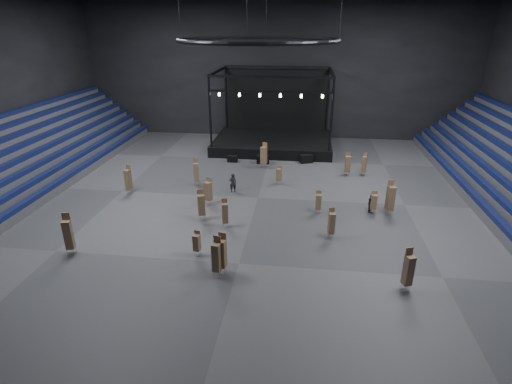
# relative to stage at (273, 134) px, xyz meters

# --- Properties ---
(floor) EXTENTS (50.00, 50.00, 0.00)m
(floor) POSITION_rel_stage_xyz_m (-0.00, -16.24, -1.45)
(floor) COLOR #424244
(floor) RESTS_ON ground
(wall_back) EXTENTS (50.00, 0.20, 18.00)m
(wall_back) POSITION_rel_stage_xyz_m (-0.00, 4.76, 7.55)
(wall_back) COLOR black
(wall_back) RESTS_ON ground
(wall_front) EXTENTS (50.00, 0.20, 18.00)m
(wall_front) POSITION_rel_stage_xyz_m (-0.00, -37.24, 7.55)
(wall_front) COLOR black
(wall_front) RESTS_ON ground
(bleachers_left) EXTENTS (7.20, 40.00, 6.40)m
(bleachers_left) POSITION_rel_stage_xyz_m (-22.94, -16.24, 0.28)
(bleachers_left) COLOR #49494B
(bleachers_left) RESTS_ON floor
(stage) EXTENTS (14.00, 10.00, 9.20)m
(stage) POSITION_rel_stage_xyz_m (0.00, 0.00, 0.00)
(stage) COLOR black
(stage) RESTS_ON floor
(truss_ring) EXTENTS (12.30, 12.30, 5.15)m
(truss_ring) POSITION_rel_stage_xyz_m (-0.00, -16.24, 11.55)
(truss_ring) COLOR black
(truss_ring) RESTS_ON ceiling
(flight_case_left) EXTENTS (1.12, 0.63, 0.72)m
(flight_case_left) POSITION_rel_stage_xyz_m (-3.94, -6.82, -1.09)
(flight_case_left) COLOR black
(flight_case_left) RESTS_ON floor
(flight_case_mid) EXTENTS (1.40, 0.76, 0.91)m
(flight_case_mid) POSITION_rel_stage_xyz_m (-0.55, -6.87, -1.00)
(flight_case_mid) COLOR black
(flight_case_mid) RESTS_ON floor
(flight_case_right) EXTENTS (1.52, 1.12, 0.91)m
(flight_case_right) POSITION_rel_stage_xyz_m (4.15, -6.08, -1.00)
(flight_case_right) COLOR black
(flight_case_right) RESTS_ON floor
(chair_stack_0) EXTENTS (0.68, 0.68, 2.94)m
(chair_stack_0) POSITION_rel_stage_xyz_m (10.77, -18.30, 0.05)
(chair_stack_0) COLOR silver
(chair_stack_0) RESTS_ON floor
(chair_stack_1) EXTENTS (0.55, 0.55, 2.69)m
(chair_stack_1) POSITION_rel_stage_xyz_m (-1.09, -28.22, -0.09)
(chair_stack_1) COLOR silver
(chair_stack_1) RESTS_ON floor
(chair_stack_2) EXTENTS (0.58, 0.58, 2.73)m
(chair_stack_2) POSITION_rel_stage_xyz_m (-11.58, -16.68, -0.07)
(chair_stack_2) COLOR silver
(chair_stack_2) RESTS_ON floor
(chair_stack_3) EXTENTS (0.58, 0.58, 2.69)m
(chair_stack_3) POSITION_rel_stage_xyz_m (-0.86, -27.79, -0.07)
(chair_stack_3) COLOR silver
(chair_stack_3) RESTS_ON floor
(chair_stack_4) EXTENTS (0.54, 0.54, 2.28)m
(chair_stack_4) POSITION_rel_stage_xyz_m (-1.82, -21.90, -0.27)
(chair_stack_4) COLOR silver
(chair_stack_4) RESTS_ON floor
(chair_stack_5) EXTENTS (0.51, 0.51, 2.32)m
(chair_stack_5) POSITION_rel_stage_xyz_m (5.98, -22.63, -0.26)
(chair_stack_5) COLOR silver
(chair_stack_5) RESTS_ON floor
(chair_stack_6) EXTENTS (0.63, 0.63, 2.94)m
(chair_stack_6) POSITION_rel_stage_xyz_m (-11.26, -26.87, 0.04)
(chair_stack_6) COLOR silver
(chair_stack_6) RESTS_ON floor
(chair_stack_7) EXTENTS (0.69, 0.69, 2.42)m
(chair_stack_7) POSITION_rel_stage_xyz_m (-3.99, -18.11, -0.18)
(chair_stack_7) COLOR silver
(chair_stack_7) RESTS_ON floor
(chair_stack_8) EXTENTS (0.53, 0.53, 2.36)m
(chair_stack_8) POSITION_rel_stage_xyz_m (9.87, -9.32, -0.25)
(chair_stack_8) COLOR silver
(chair_stack_8) RESTS_ON floor
(chair_stack_9) EXTENTS (0.57, 0.57, 2.40)m
(chair_stack_9) POSITION_rel_stage_xyz_m (8.24, -9.57, -0.20)
(chair_stack_9) COLOR silver
(chair_stack_9) RESTS_ON floor
(chair_stack_10) EXTENTS (0.68, 0.68, 2.48)m
(chair_stack_10) POSITION_rel_stage_xyz_m (-3.87, -20.92, -0.15)
(chair_stack_10) COLOR silver
(chair_stack_10) RESTS_ON floor
(chair_stack_11) EXTENTS (0.61, 0.61, 2.69)m
(chair_stack_11) POSITION_rel_stage_xyz_m (9.96, -28.22, -0.09)
(chair_stack_11) COLOR silver
(chair_stack_11) RESTS_ON floor
(chair_stack_12) EXTENTS (0.47, 0.47, 1.90)m
(chair_stack_12) POSITION_rel_stage_xyz_m (9.56, -18.16, -0.42)
(chair_stack_12) COLOR silver
(chair_stack_12) RESTS_ON floor
(chair_stack_13) EXTENTS (0.57, 0.57, 1.83)m
(chair_stack_13) POSITION_rel_stage_xyz_m (1.61, -12.78, -0.46)
(chair_stack_13) COLOR silver
(chair_stack_13) RESTS_ON floor
(chair_stack_14) EXTENTS (0.72, 0.72, 2.71)m
(chair_stack_14) POSITION_rel_stage_xyz_m (-0.33, -8.22, -0.04)
(chair_stack_14) COLOR silver
(chair_stack_14) RESTS_ON floor
(chair_stack_15) EXTENTS (0.57, 0.57, 2.63)m
(chair_stack_15) POSITION_rel_stage_xyz_m (-6.10, -13.98, -0.12)
(chair_stack_15) COLOR silver
(chair_stack_15) RESTS_ON floor
(chair_stack_16) EXTENTS (0.46, 0.46, 1.96)m
(chair_stack_16) POSITION_rel_stage_xyz_m (5.15, -18.72, -0.41)
(chair_stack_16) COLOR silver
(chair_stack_16) RESTS_ON floor
(chair_stack_17) EXTENTS (0.48, 0.48, 1.74)m
(chair_stack_17) POSITION_rel_stage_xyz_m (-2.90, -26.01, -0.51)
(chair_stack_17) COLOR silver
(chair_stack_17) RESTS_ON floor
(man_center) EXTENTS (0.74, 0.59, 1.76)m
(man_center) POSITION_rel_stage_xyz_m (-2.41, -15.19, -0.57)
(man_center) COLOR black
(man_center) RESTS_ON floor
(crew_member) EXTENTS (0.59, 0.75, 1.51)m
(crew_member) POSITION_rel_stage_xyz_m (9.46, -17.84, -0.69)
(crew_member) COLOR black
(crew_member) RESTS_ON floor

